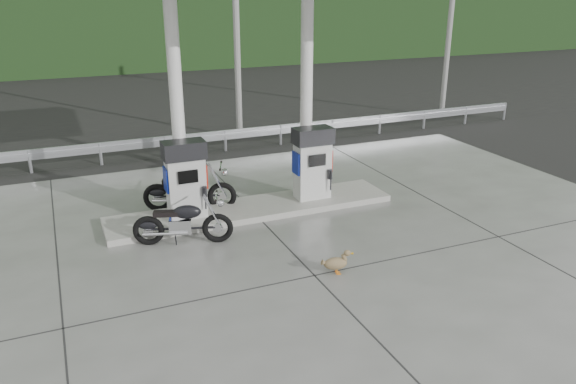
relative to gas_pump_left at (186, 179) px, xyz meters
name	(u,v)px	position (x,y,z in m)	size (l,w,h in m)	color
ground	(294,255)	(1.60, -2.50, -1.07)	(160.00, 160.00, 0.00)	black
forecourt_apron	(294,254)	(1.60, -2.50, -1.06)	(18.00, 14.00, 0.02)	slate
pump_island	(253,209)	(1.60, 0.00, -0.98)	(7.00, 1.40, 0.15)	gray
gas_pump_left	(186,179)	(0.00, 0.00, 0.00)	(0.95, 0.55, 1.80)	silver
gas_pump_right	(312,163)	(3.20, 0.00, 0.00)	(0.95, 0.55, 1.80)	silver
canopy_column_left	(177,107)	(0.00, 0.40, 1.60)	(0.30, 0.30, 5.00)	white
canopy_column_right	(306,96)	(3.20, 0.40, 1.60)	(0.30, 0.30, 5.00)	white
guardrail	(195,133)	(1.60, 5.50, -0.36)	(26.00, 0.16, 1.42)	#ACAFB5
road	(174,130)	(1.60, 9.00, -1.07)	(60.00, 7.00, 0.01)	black
utility_pole_b	(236,24)	(3.60, 7.00, 2.93)	(0.22, 0.22, 8.00)	gray
utility_pole_c	(451,18)	(12.60, 7.00, 2.93)	(0.22, 0.22, 8.00)	gray
tree_band	(109,22)	(1.60, 27.50, 1.93)	(80.00, 6.00, 6.00)	black
forested_hills	(81,35)	(1.60, 57.50, -1.07)	(100.00, 40.00, 140.00)	black
motorcycle_left	(190,191)	(0.23, 0.72, -0.55)	(2.12, 0.67, 1.00)	black
motorcycle_right	(183,223)	(-0.36, -1.10, -0.58)	(1.98, 0.63, 0.94)	black
duck	(335,264)	(2.01, -3.57, -0.85)	(0.56, 0.16, 0.41)	brown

